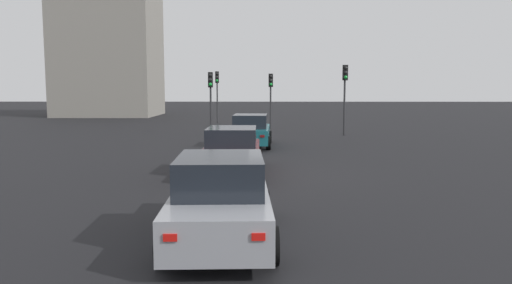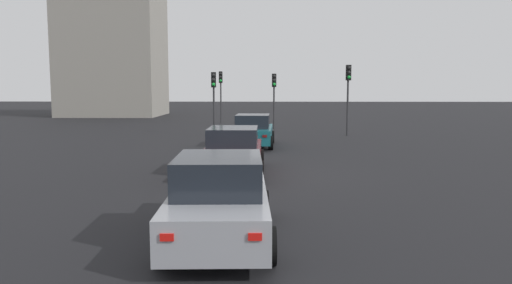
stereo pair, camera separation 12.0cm
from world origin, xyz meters
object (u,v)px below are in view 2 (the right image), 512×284
car_teal_right_lead (253,131)px  traffic_light_near_right (348,85)px  car_maroon_right_second (234,151)px  traffic_light_far_left (214,90)px  car_silver_right_third (219,200)px  traffic_light_near_left (274,89)px  traffic_light_far_right (221,86)px

car_teal_right_lead → traffic_light_near_right: size_ratio=1.07×
car_maroon_right_second → traffic_light_far_left: size_ratio=1.22×
car_silver_right_third → traffic_light_near_left: bearing=-5.6°
car_teal_right_lead → traffic_light_near_right: (5.38, -5.45, 2.24)m
car_silver_right_third → traffic_light_far_right: bearing=2.9°
car_maroon_right_second → traffic_light_near_left: bearing=-5.6°
traffic_light_near_right → car_silver_right_third: bearing=-23.1°
car_teal_right_lead → car_maroon_right_second: size_ratio=0.98×
car_silver_right_third → traffic_light_near_left: 24.61m
car_teal_right_lead → traffic_light_far_left: size_ratio=1.19×
car_maroon_right_second → traffic_light_near_right: (12.91, -5.90, 2.24)m
traffic_light_near_right → traffic_light_far_left: 7.93m
car_silver_right_third → traffic_light_far_right: size_ratio=1.12×
car_silver_right_third → traffic_light_far_left: (20.10, 2.24, 1.92)m
car_teal_right_lead → traffic_light_near_right: bearing=-43.4°
traffic_light_near_left → traffic_light_near_right: (-4.42, -4.28, 0.27)m
car_maroon_right_second → traffic_light_far_left: traffic_light_far_left is taller
car_maroon_right_second → traffic_light_far_left: (12.95, 2.03, 1.95)m
car_maroon_right_second → traffic_light_far_right: (22.62, 2.50, 2.19)m
traffic_light_far_left → car_silver_right_third: bearing=3.7°
car_teal_right_lead → traffic_light_near_left: 10.07m
car_teal_right_lead → traffic_light_near_left: (9.81, -1.17, 1.97)m
traffic_light_near_left → car_teal_right_lead: bearing=-12.9°
car_maroon_right_second → traffic_light_near_right: traffic_light_near_right is taller
traffic_light_far_right → traffic_light_near_left: bearing=36.1°
car_teal_right_lead → car_silver_right_third: size_ratio=0.98×
traffic_light_near_left → traffic_light_far_left: 5.70m
car_maroon_right_second → traffic_light_far_left: bearing=8.6°
traffic_light_near_right → car_maroon_right_second: bearing=-31.8°
traffic_light_near_left → traffic_light_far_right: bearing=-148.2°
car_teal_right_lead → traffic_light_far_right: 15.53m
car_silver_right_third → traffic_light_near_right: 20.97m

